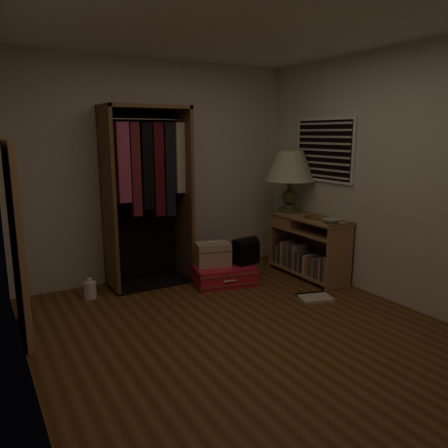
{
  "coord_description": "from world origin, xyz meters",
  "views": [
    {
      "loc": [
        -2.0,
        -2.97,
        1.75
      ],
      "look_at": [
        0.3,
        0.95,
        0.8
      ],
      "focal_mm": 35.0,
      "sensor_mm": 36.0,
      "label": 1
    }
  ],
  "objects_px": {
    "open_wardrobe": "(148,181)",
    "floor_mirror": "(17,242)",
    "white_jug": "(90,290)",
    "pink_suitcase": "(223,274)",
    "black_bag": "(245,250)",
    "table_lamp": "(290,167)",
    "train_case": "(213,254)",
    "console_bookshelf": "(306,244)"
  },
  "relations": [
    {
      "from": "open_wardrobe",
      "to": "floor_mirror",
      "type": "distance_m",
      "value": 1.7
    },
    {
      "from": "open_wardrobe",
      "to": "white_jug",
      "type": "height_order",
      "value": "open_wardrobe"
    },
    {
      "from": "pink_suitcase",
      "to": "black_bag",
      "type": "relative_size",
      "value": 2.49
    },
    {
      "from": "table_lamp",
      "to": "open_wardrobe",
      "type": "bearing_deg",
      "value": 168.2
    },
    {
      "from": "open_wardrobe",
      "to": "train_case",
      "type": "height_order",
      "value": "open_wardrobe"
    },
    {
      "from": "open_wardrobe",
      "to": "table_lamp",
      "type": "relative_size",
      "value": 2.52
    },
    {
      "from": "train_case",
      "to": "table_lamp",
      "type": "distance_m",
      "value": 1.5
    },
    {
      "from": "floor_mirror",
      "to": "train_case",
      "type": "distance_m",
      "value": 2.18
    },
    {
      "from": "floor_mirror",
      "to": "train_case",
      "type": "xyz_separation_m",
      "value": [
        2.1,
        0.37,
        -0.5
      ]
    },
    {
      "from": "console_bookshelf",
      "to": "pink_suitcase",
      "type": "relative_size",
      "value": 1.4
    },
    {
      "from": "table_lamp",
      "to": "white_jug",
      "type": "height_order",
      "value": "table_lamp"
    },
    {
      "from": "console_bookshelf",
      "to": "white_jug",
      "type": "bearing_deg",
      "value": 167.72
    },
    {
      "from": "open_wardrobe",
      "to": "white_jug",
      "type": "bearing_deg",
      "value": -167.45
    },
    {
      "from": "black_bag",
      "to": "train_case",
      "type": "bearing_deg",
      "value": 151.99
    },
    {
      "from": "pink_suitcase",
      "to": "train_case",
      "type": "bearing_deg",
      "value": 155.13
    },
    {
      "from": "black_bag",
      "to": "console_bookshelf",
      "type": "bearing_deg",
      "value": -22.21
    },
    {
      "from": "train_case",
      "to": "open_wardrobe",
      "type": "bearing_deg",
      "value": 161.07
    },
    {
      "from": "floor_mirror",
      "to": "table_lamp",
      "type": "distance_m",
      "value": 3.3
    },
    {
      "from": "train_case",
      "to": "white_jug",
      "type": "height_order",
      "value": "train_case"
    },
    {
      "from": "pink_suitcase",
      "to": "train_case",
      "type": "xyz_separation_m",
      "value": [
        -0.1,
        0.07,
        0.25
      ]
    },
    {
      "from": "open_wardrobe",
      "to": "pink_suitcase",
      "type": "xyz_separation_m",
      "value": [
        0.72,
        -0.47,
        -1.1
      ]
    },
    {
      "from": "console_bookshelf",
      "to": "black_bag",
      "type": "xyz_separation_m",
      "value": [
        -0.77,
        0.19,
        -0.01
      ]
    },
    {
      "from": "floor_mirror",
      "to": "table_lamp",
      "type": "relative_size",
      "value": 2.09
    },
    {
      "from": "open_wardrobe",
      "to": "floor_mirror",
      "type": "relative_size",
      "value": 1.21
    },
    {
      "from": "table_lamp",
      "to": "white_jug",
      "type": "relative_size",
      "value": 3.58
    },
    {
      "from": "train_case",
      "to": "white_jug",
      "type": "bearing_deg",
      "value": -175.62
    },
    {
      "from": "open_wardrobe",
      "to": "black_bag",
      "type": "bearing_deg",
      "value": -28.16
    },
    {
      "from": "open_wardrobe",
      "to": "pink_suitcase",
      "type": "relative_size",
      "value": 2.57
    },
    {
      "from": "floor_mirror",
      "to": "white_jug",
      "type": "bearing_deg",
      "value": 40.25
    },
    {
      "from": "open_wardrobe",
      "to": "train_case",
      "type": "xyz_separation_m",
      "value": [
        0.62,
        -0.4,
        -0.85
      ]
    },
    {
      "from": "floor_mirror",
      "to": "black_bag",
      "type": "relative_size",
      "value": 5.31
    },
    {
      "from": "pink_suitcase",
      "to": "black_bag",
      "type": "height_order",
      "value": "black_bag"
    },
    {
      "from": "open_wardrobe",
      "to": "white_jug",
      "type": "xyz_separation_m",
      "value": [
        -0.76,
        -0.17,
        -1.11
      ]
    },
    {
      "from": "console_bookshelf",
      "to": "pink_suitcase",
      "type": "distance_m",
      "value": 1.11
    },
    {
      "from": "pink_suitcase",
      "to": "black_bag",
      "type": "xyz_separation_m",
      "value": [
        0.27,
        -0.06,
        0.27
      ]
    },
    {
      "from": "train_case",
      "to": "white_jug",
      "type": "relative_size",
      "value": 2.0
    },
    {
      "from": "pink_suitcase",
      "to": "table_lamp",
      "type": "relative_size",
      "value": 0.98
    },
    {
      "from": "console_bookshelf",
      "to": "open_wardrobe",
      "type": "distance_m",
      "value": 2.07
    },
    {
      "from": "open_wardrobe",
      "to": "pink_suitcase",
      "type": "distance_m",
      "value": 1.4
    },
    {
      "from": "black_bag",
      "to": "white_jug",
      "type": "distance_m",
      "value": 1.82
    },
    {
      "from": "console_bookshelf",
      "to": "open_wardrobe",
      "type": "xyz_separation_m",
      "value": [
        -1.77,
        0.72,
        0.81
      ]
    },
    {
      "from": "train_case",
      "to": "table_lamp",
      "type": "relative_size",
      "value": 0.56
    }
  ]
}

